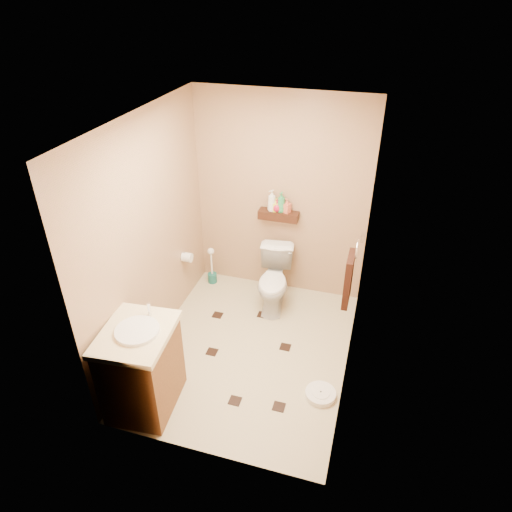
% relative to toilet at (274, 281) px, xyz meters
% --- Properties ---
extents(ground, '(2.50, 2.50, 0.00)m').
position_rel_toilet_xyz_m(ground, '(-0.05, -0.83, -0.35)').
color(ground, '#C0B08D').
rests_on(ground, ground).
extents(wall_back, '(2.00, 0.04, 2.40)m').
position_rel_toilet_xyz_m(wall_back, '(-0.05, 0.42, 0.85)').
color(wall_back, tan).
rests_on(wall_back, ground).
extents(wall_front, '(2.00, 0.04, 2.40)m').
position_rel_toilet_xyz_m(wall_front, '(-0.05, -2.08, 0.85)').
color(wall_front, tan).
rests_on(wall_front, ground).
extents(wall_left, '(0.04, 2.50, 2.40)m').
position_rel_toilet_xyz_m(wall_left, '(-1.05, -0.83, 0.85)').
color(wall_left, tan).
rests_on(wall_left, ground).
extents(wall_right, '(0.04, 2.50, 2.40)m').
position_rel_toilet_xyz_m(wall_right, '(0.95, -0.83, 0.85)').
color(wall_right, tan).
rests_on(wall_right, ground).
extents(ceiling, '(2.00, 2.50, 0.02)m').
position_rel_toilet_xyz_m(ceiling, '(-0.05, -0.83, 2.05)').
color(ceiling, white).
rests_on(ceiling, wall_back).
extents(wall_shelf, '(0.46, 0.14, 0.10)m').
position_rel_toilet_xyz_m(wall_shelf, '(-0.05, 0.34, 0.67)').
color(wall_shelf, '#3E1C11').
rests_on(wall_shelf, wall_back).
extents(floor_accents, '(1.11, 1.39, 0.01)m').
position_rel_toilet_xyz_m(floor_accents, '(-0.05, -0.87, -0.34)').
color(floor_accents, black).
rests_on(floor_accents, ground).
extents(toilet, '(0.48, 0.73, 0.69)m').
position_rel_toilet_xyz_m(toilet, '(0.00, 0.00, 0.00)').
color(toilet, white).
rests_on(toilet, ground).
extents(vanity, '(0.63, 0.74, 0.98)m').
position_rel_toilet_xyz_m(vanity, '(-0.75, -1.74, 0.09)').
color(vanity, brown).
rests_on(vanity, ground).
extents(bathroom_scale, '(0.35, 0.35, 0.06)m').
position_rel_toilet_xyz_m(bathroom_scale, '(0.77, -1.23, -0.32)').
color(bathroom_scale, white).
rests_on(bathroom_scale, ground).
extents(toilet_brush, '(0.11, 0.11, 0.50)m').
position_rel_toilet_xyz_m(toilet_brush, '(-0.87, 0.24, -0.17)').
color(toilet_brush, '#175F59').
rests_on(toilet_brush, ground).
extents(towel_ring, '(0.12, 0.30, 0.76)m').
position_rel_toilet_xyz_m(towel_ring, '(0.86, -0.58, 0.60)').
color(towel_ring, silver).
rests_on(towel_ring, wall_right).
extents(toilet_paper, '(0.12, 0.11, 0.12)m').
position_rel_toilet_xyz_m(toilet_paper, '(-0.99, -0.18, 0.25)').
color(toilet_paper, white).
rests_on(toilet_paper, wall_left).
extents(bottle_a, '(0.13, 0.13, 0.25)m').
position_rel_toilet_xyz_m(bottle_a, '(-0.13, 0.34, 0.85)').
color(bottle_a, white).
rests_on(bottle_a, wall_shelf).
extents(bottle_b, '(0.09, 0.09, 0.16)m').
position_rel_toilet_xyz_m(bottle_b, '(-0.08, 0.34, 0.80)').
color(bottle_b, yellow).
rests_on(bottle_b, wall_shelf).
extents(bottle_c, '(0.13, 0.13, 0.14)m').
position_rel_toilet_xyz_m(bottle_c, '(-0.07, 0.34, 0.80)').
color(bottle_c, '#BC163B').
rests_on(bottle_c, wall_shelf).
extents(bottle_d, '(0.11, 0.11, 0.24)m').
position_rel_toilet_xyz_m(bottle_d, '(-0.02, 0.34, 0.84)').
color(bottle_d, '#309052').
rests_on(bottle_d, wall_shelf).
extents(bottle_e, '(0.10, 0.10, 0.17)m').
position_rel_toilet_xyz_m(bottle_e, '(0.04, 0.34, 0.81)').
color(bottle_e, '#CF6145').
rests_on(bottle_e, wall_shelf).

